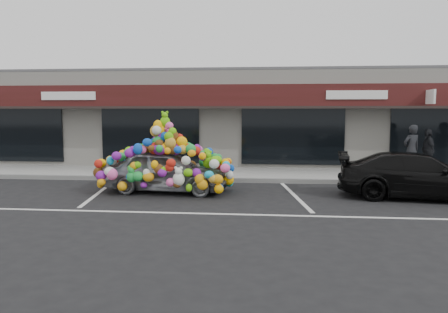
# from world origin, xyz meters

# --- Properties ---
(ground) EXTENTS (90.00, 90.00, 0.00)m
(ground) POSITION_xyz_m (0.00, 0.00, 0.00)
(ground) COLOR black
(ground) RESTS_ON ground
(shop_building) EXTENTS (24.00, 7.20, 4.31)m
(shop_building) POSITION_xyz_m (0.00, 8.44, 2.16)
(shop_building) COLOR white
(shop_building) RESTS_ON ground
(sidewalk) EXTENTS (26.00, 3.00, 0.15)m
(sidewalk) POSITION_xyz_m (0.00, 4.00, 0.07)
(sidewalk) COLOR gray
(sidewalk) RESTS_ON ground
(kerb) EXTENTS (26.00, 0.18, 0.16)m
(kerb) POSITION_xyz_m (0.00, 2.50, 0.07)
(kerb) COLOR slate
(kerb) RESTS_ON ground
(parking_stripe_left) EXTENTS (0.73, 4.37, 0.01)m
(parking_stripe_left) POSITION_xyz_m (-3.20, 0.20, 0.00)
(parking_stripe_left) COLOR silver
(parking_stripe_left) RESTS_ON ground
(parking_stripe_mid) EXTENTS (0.73, 4.37, 0.01)m
(parking_stripe_mid) POSITION_xyz_m (2.80, 0.20, 0.00)
(parking_stripe_mid) COLOR silver
(parking_stripe_mid) RESTS_ON ground
(lane_line) EXTENTS (14.00, 0.12, 0.01)m
(lane_line) POSITION_xyz_m (2.00, -2.30, 0.00)
(lane_line) COLOR silver
(lane_line) RESTS_ON ground
(toy_car) EXTENTS (2.82, 4.25, 2.40)m
(toy_car) POSITION_xyz_m (-1.15, 0.48, 0.82)
(toy_car) COLOR #9DA0A7
(toy_car) RESTS_ON ground
(black_sedan) EXTENTS (2.46, 4.76, 1.32)m
(black_sedan) POSITION_xyz_m (6.32, 0.21, 0.66)
(black_sedan) COLOR black
(black_sedan) RESTS_ON ground
(pedestrian_a) EXTENTS (0.80, 0.67, 1.85)m
(pedestrian_a) POSITION_xyz_m (7.31, 4.08, 1.08)
(pedestrian_a) COLOR black
(pedestrian_a) RESTS_ON sidewalk
(pedestrian_c) EXTENTS (1.01, 0.46, 1.69)m
(pedestrian_c) POSITION_xyz_m (8.03, 4.46, 0.99)
(pedestrian_c) COLOR #252227
(pedestrian_c) RESTS_ON sidewalk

